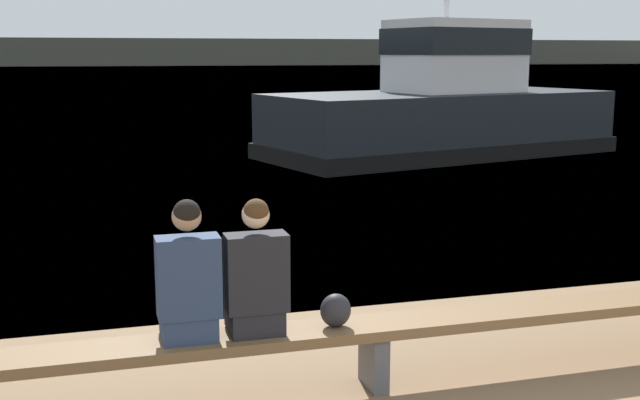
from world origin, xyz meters
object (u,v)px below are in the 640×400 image
shopping_bag (336,310)px  tugboat_red (442,113)px  person_right (256,278)px  bench_main (374,333)px  person_left (188,281)px

shopping_bag → tugboat_red: 14.08m
shopping_bag → tugboat_red: (6.54, 12.46, 0.39)m
person_right → tugboat_red: tugboat_red is taller
bench_main → person_left: bearing=179.8°
bench_main → tugboat_red: bearing=63.4°
person_right → shopping_bag: (0.57, -0.01, -0.28)m
person_left → person_right: size_ratio=1.02×
shopping_bag → person_right: bearing=178.7°
bench_main → shopping_bag: (-0.30, -0.01, 0.21)m
person_left → shopping_bag: 1.08m
person_left → tugboat_red: bearing=58.7°
person_left → shopping_bag: person_left is taller
bench_main → tugboat_red: tugboat_red is taller
person_right → tugboat_red: size_ratio=0.11×
tugboat_red → person_left: bearing=134.0°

